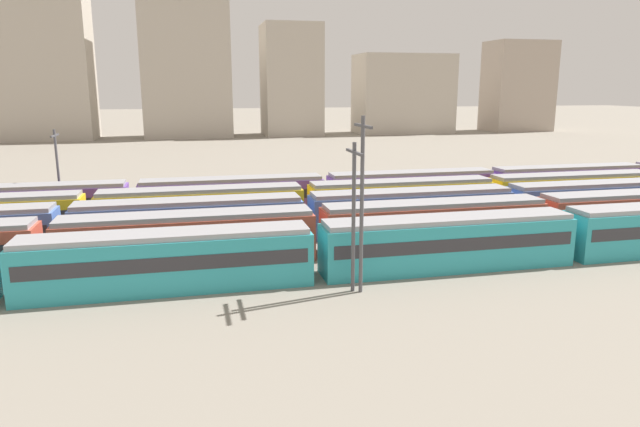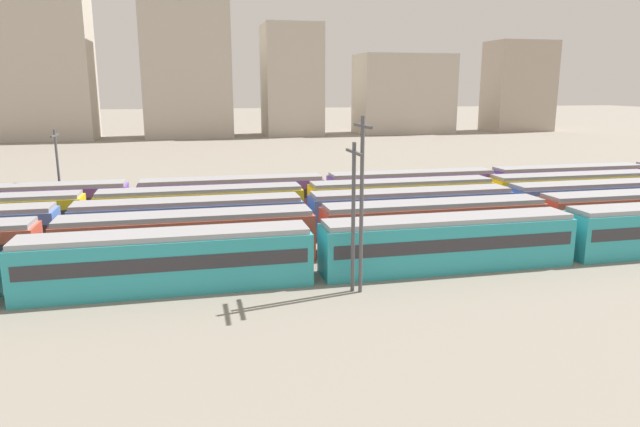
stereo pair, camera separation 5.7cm
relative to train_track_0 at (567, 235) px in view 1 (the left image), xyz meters
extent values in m
cube|color=teal|center=(-28.35, 0.00, -0.20)|extent=(18.00, 3.00, 3.40)
cube|color=#2D2D33|center=(-28.35, 0.00, 0.20)|extent=(17.20, 3.06, 0.90)
cube|color=#939399|center=(-28.35, 0.00, 1.67)|extent=(17.60, 2.70, 0.35)
cube|color=teal|center=(-9.45, 0.00, -0.20)|extent=(18.00, 3.00, 3.40)
cube|color=#2D2D33|center=(-9.45, 0.00, 0.20)|extent=(17.20, 3.06, 0.90)
cube|color=#939399|center=(-9.45, 0.00, 1.67)|extent=(17.60, 2.70, 0.35)
cube|color=#BC4C38|center=(-27.07, 5.20, -0.20)|extent=(18.00, 3.00, 3.40)
cube|color=#2D2D33|center=(-27.07, 5.20, 0.20)|extent=(17.20, 3.06, 0.90)
cube|color=#939399|center=(-27.07, 5.20, 1.67)|extent=(17.60, 2.70, 0.35)
cube|color=#BC4C38|center=(-8.17, 5.20, -0.20)|extent=(18.00, 3.00, 3.40)
cube|color=#2D2D33|center=(-8.17, 5.20, 0.20)|extent=(17.20, 3.06, 0.90)
cube|color=#939399|center=(-8.17, 5.20, 1.67)|extent=(17.60, 2.70, 0.35)
cube|color=#BC4C38|center=(10.73, 5.20, -0.20)|extent=(18.00, 3.00, 3.40)
cube|color=#2D2D33|center=(10.73, 5.20, 0.20)|extent=(17.20, 3.06, 0.90)
cube|color=#4C70BC|center=(-26.90, 10.40, -0.20)|extent=(18.00, 3.00, 3.40)
cube|color=#2D2D33|center=(-26.90, 10.40, 0.20)|extent=(17.20, 3.06, 0.90)
cube|color=#939399|center=(-26.90, 10.40, 1.67)|extent=(17.60, 2.70, 0.35)
cube|color=#4C70BC|center=(-8.00, 10.40, -0.20)|extent=(18.00, 3.00, 3.40)
cube|color=#2D2D33|center=(-8.00, 10.40, 0.20)|extent=(17.20, 3.06, 0.90)
cube|color=#939399|center=(-8.00, 10.40, 1.67)|extent=(17.60, 2.70, 0.35)
cube|color=#4C70BC|center=(10.90, 10.40, -0.20)|extent=(18.00, 3.00, 3.40)
cube|color=#2D2D33|center=(10.90, 10.40, 0.20)|extent=(17.20, 3.06, 0.90)
cube|color=#939399|center=(10.90, 10.40, 1.67)|extent=(17.60, 2.70, 0.35)
cube|color=yellow|center=(-25.84, 15.60, -0.20)|extent=(18.00, 3.00, 3.40)
cube|color=#2D2D33|center=(-25.84, 15.60, 0.20)|extent=(17.20, 3.06, 0.90)
cube|color=#939399|center=(-25.84, 15.60, 1.67)|extent=(17.60, 2.70, 0.35)
cube|color=yellow|center=(-6.94, 15.60, -0.20)|extent=(18.00, 3.00, 3.40)
cube|color=#2D2D33|center=(-6.94, 15.60, 0.20)|extent=(17.20, 3.06, 0.90)
cube|color=#939399|center=(-6.94, 15.60, 1.67)|extent=(17.60, 2.70, 0.35)
cube|color=yellow|center=(11.96, 15.60, -0.20)|extent=(18.00, 3.00, 3.40)
cube|color=#2D2D33|center=(11.96, 15.60, 0.20)|extent=(17.20, 3.06, 0.90)
cube|color=#939399|center=(11.96, 15.60, 1.67)|extent=(17.60, 2.70, 0.35)
cube|color=#6B429E|center=(-41.60, 20.80, -0.20)|extent=(18.00, 3.00, 3.40)
cube|color=#2D2D33|center=(-41.60, 20.80, 0.20)|extent=(17.20, 3.06, 0.90)
cube|color=#939399|center=(-41.60, 20.80, 1.67)|extent=(17.60, 2.70, 0.35)
cube|color=#6B429E|center=(-22.70, 20.80, -0.20)|extent=(18.00, 3.00, 3.40)
cube|color=#2D2D33|center=(-22.70, 20.80, 0.20)|extent=(17.20, 3.06, 0.90)
cube|color=#939399|center=(-22.70, 20.80, 1.67)|extent=(17.60, 2.70, 0.35)
cube|color=#6B429E|center=(-3.80, 20.80, -0.20)|extent=(18.00, 3.00, 3.40)
cube|color=#2D2D33|center=(-3.80, 20.80, 0.20)|extent=(17.20, 3.06, 0.90)
cube|color=#939399|center=(-3.80, 20.80, 1.67)|extent=(17.60, 2.70, 0.35)
cube|color=#6B429E|center=(15.10, 20.80, -0.20)|extent=(18.00, 3.00, 3.40)
cube|color=#2D2D33|center=(15.10, 20.80, 0.20)|extent=(17.20, 3.06, 0.90)
cube|color=#939399|center=(15.10, 20.80, 1.67)|extent=(17.60, 2.70, 0.35)
cylinder|color=#4C4C51|center=(-17.18, -2.84, 2.74)|extent=(0.24, 0.24, 9.29)
cube|color=#47474C|center=(-17.18, -2.84, 6.78)|extent=(0.16, 3.20, 0.16)
cylinder|color=#4C4C51|center=(-39.24, 24.03, 2.35)|extent=(0.24, 0.24, 8.51)
cube|color=#47474C|center=(-39.24, 24.03, 6.00)|extent=(0.16, 3.20, 0.16)
cylinder|color=#4C4C51|center=(-16.75, -3.11, 3.52)|extent=(0.24, 0.24, 10.84)
cube|color=#47474C|center=(-16.75, -3.11, 8.34)|extent=(0.16, 3.20, 0.16)
cube|color=#B2A899|center=(-58.87, 114.80, 15.16)|extent=(20.74, 14.74, 34.13)
cube|color=#B2A899|center=(-26.32, 114.80, 16.76)|extent=(21.38, 13.72, 37.32)
cube|color=#B2A899|center=(0.16, 114.80, 12.20)|extent=(14.57, 14.69, 28.20)
cube|color=#B2A899|center=(31.26, 114.80, 8.62)|extent=(25.58, 13.99, 21.04)
cube|color=#A89989|center=(66.15, 114.80, 10.65)|extent=(17.59, 12.05, 25.10)
camera|label=1|loc=(-26.76, -35.22, 10.58)|focal=31.97mm
camera|label=2|loc=(-26.70, -35.23, 10.58)|focal=31.97mm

